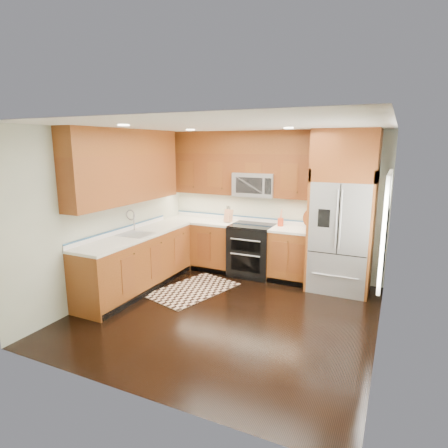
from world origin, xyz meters
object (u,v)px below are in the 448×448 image
at_px(rug, 193,289).
at_px(knife_block, 228,216).
at_px(range, 252,250).
at_px(refrigerator, 342,212).
at_px(utensil_crock, 281,220).

bearing_deg(rug, knife_block, 101.14).
height_order(range, rug, range).
relative_size(range, knife_block, 3.14).
xyz_separation_m(refrigerator, rug, (-2.16, -1.07, -1.30)).
xyz_separation_m(range, refrigerator, (1.55, -0.04, 0.83)).
height_order(range, knife_block, knife_block).
relative_size(range, utensil_crock, 3.16).
relative_size(refrigerator, rug, 1.80).
xyz_separation_m(range, rug, (-0.61, -1.11, -0.46)).
bearing_deg(rug, refrigerator, 42.69).
xyz_separation_m(refrigerator, utensil_crock, (-1.07, 0.18, -0.26)).
distance_m(range, knife_block, 0.78).
height_order(rug, knife_block, knife_block).
bearing_deg(utensil_crock, range, -163.74).
bearing_deg(range, knife_block, 172.07).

